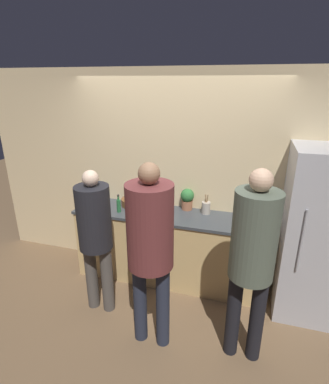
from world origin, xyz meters
TOP-DOWN VIEW (x-y plane):
  - ground_plane at (0.00, 0.00)m, footprint 14.00×14.00m
  - wall_back at (0.00, 0.61)m, footprint 5.20×0.06m
  - counter at (0.00, 0.33)m, footprint 2.36×0.59m
  - refrigerator at (1.65, 0.24)m, footprint 0.73×0.72m
  - person_left at (-0.59, -0.42)m, footprint 0.35×0.35m
  - person_center at (0.12, -0.69)m, footprint 0.41×0.41m
  - person_right at (0.98, -0.61)m, footprint 0.38×0.38m
  - fruit_bowl at (-0.51, 0.44)m, footprint 0.31×0.31m
  - utensil_crock at (0.43, 0.46)m, footprint 0.11×0.11m
  - bottle_green at (-0.61, 0.20)m, footprint 0.05×0.05m
  - bottle_dark at (1.05, 0.39)m, footprint 0.08×0.08m
  - cup_white at (0.94, 0.50)m, footprint 0.09×0.09m
  - potted_plant at (0.18, 0.52)m, footprint 0.17×0.17m

SIDE VIEW (x-z plane):
  - ground_plane at x=0.00m, z-range 0.00..0.00m
  - counter at x=0.00m, z-range 0.00..0.93m
  - refrigerator at x=1.65m, z-range 0.00..1.86m
  - cup_white at x=0.94m, z-range 0.93..1.01m
  - fruit_bowl at x=-0.51m, z-range 0.91..1.04m
  - person_left at x=-0.59m, z-range 0.16..1.79m
  - utensil_crock at x=0.43m, z-range 0.88..1.13m
  - bottle_dark at x=1.05m, z-range 0.90..1.12m
  - bottle_green at x=-0.61m, z-range 0.90..1.13m
  - potted_plant at x=0.18m, z-range 0.94..1.21m
  - person_right at x=0.98m, z-range 0.20..2.03m
  - person_center at x=0.12m, z-range 0.22..2.06m
  - wall_back at x=0.00m, z-range 0.00..2.60m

